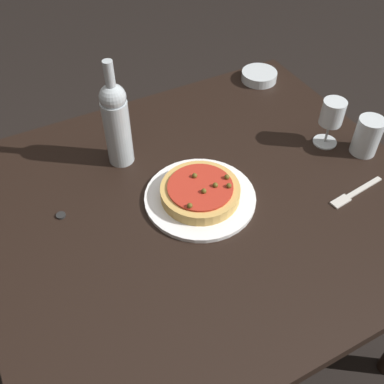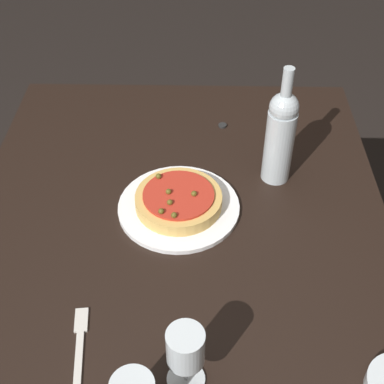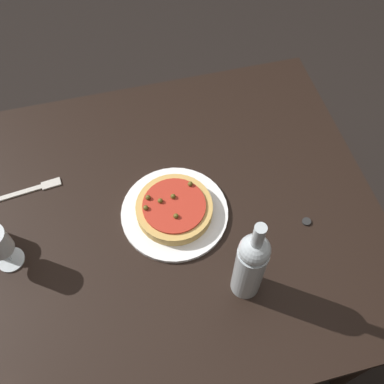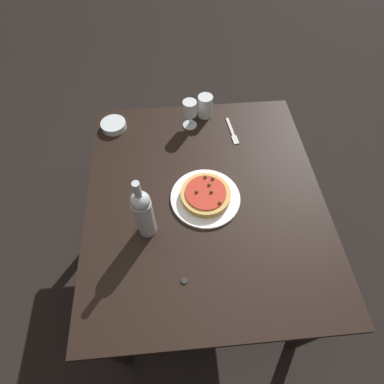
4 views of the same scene
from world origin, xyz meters
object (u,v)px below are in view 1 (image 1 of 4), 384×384
(fork, at_px, (354,194))
(wine_glass, at_px, (332,115))
(bottle_cap, at_px, (61,215))
(dinner_plate, at_px, (200,198))
(dining_table, at_px, (204,219))
(wine_bottle, at_px, (116,122))
(pizza, at_px, (201,192))
(side_bowl, at_px, (259,76))
(water_cup, at_px, (367,136))

(fork, bearing_deg, wine_glass, -115.44)
(wine_glass, relative_size, bottle_cap, 6.11)
(dinner_plate, distance_m, wine_glass, 0.45)
(dining_table, distance_m, wine_bottle, 0.36)
(pizza, xyz_separation_m, fork, (0.37, -0.17, -0.03))
(wine_bottle, relative_size, fork, 1.72)
(wine_glass, bearing_deg, bottle_cap, 173.92)
(dinner_plate, height_order, wine_bottle, wine_bottle)
(side_bowl, bearing_deg, dinner_plate, -138.11)
(dinner_plate, relative_size, wine_glass, 2.01)
(dining_table, bearing_deg, water_cup, -6.07)
(dining_table, height_order, water_cup, water_cup)
(pizza, xyz_separation_m, side_bowl, (0.46, 0.41, -0.01))
(dining_table, height_order, pizza, pizza)
(dining_table, distance_m, dinner_plate, 0.10)
(pizza, xyz_separation_m, water_cup, (0.51, -0.05, 0.03))
(pizza, relative_size, water_cup, 1.82)
(dining_table, bearing_deg, wine_glass, 3.99)
(wine_glass, height_order, water_cup, wine_glass)
(pizza, height_order, wine_bottle, wine_bottle)
(pizza, distance_m, fork, 0.41)
(bottle_cap, bearing_deg, dinner_plate, -18.62)
(dining_table, relative_size, water_cup, 10.10)
(water_cup, distance_m, side_bowl, 0.47)
(pizza, bearing_deg, wine_glass, 4.13)
(dinner_plate, distance_m, bottle_cap, 0.36)
(wine_glass, bearing_deg, dining_table, -176.01)
(wine_glass, bearing_deg, pizza, -175.87)
(bottle_cap, bearing_deg, fork, -22.05)
(water_cup, xyz_separation_m, fork, (-0.14, -0.12, -0.05))
(pizza, distance_m, wine_glass, 0.45)
(dining_table, bearing_deg, side_bowl, 42.64)
(side_bowl, relative_size, fork, 0.68)
(dinner_plate, relative_size, pizza, 1.41)
(dinner_plate, bearing_deg, dining_table, 7.81)
(dining_table, relative_size, wine_bottle, 3.66)
(pizza, bearing_deg, side_bowl, 41.91)
(wine_glass, xyz_separation_m, bottle_cap, (-0.79, 0.08, -0.10))
(wine_glass, xyz_separation_m, water_cup, (0.07, -0.08, -0.04))
(wine_bottle, height_order, fork, wine_bottle)
(dining_table, distance_m, pizza, 0.12)
(side_bowl, bearing_deg, dining_table, -137.36)
(water_cup, relative_size, fork, 0.62)
(fork, bearing_deg, dinner_plate, -31.58)
(wine_bottle, bearing_deg, pizza, -63.08)
(water_cup, height_order, side_bowl, water_cup)
(dinner_plate, bearing_deg, bottle_cap, 161.38)
(dining_table, bearing_deg, dinner_plate, -172.19)
(dinner_plate, xyz_separation_m, side_bowl, (0.46, 0.41, 0.01))
(wine_glass, xyz_separation_m, side_bowl, (0.02, 0.38, -0.09))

